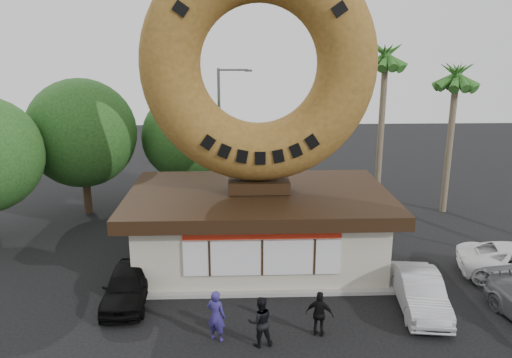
{
  "coord_description": "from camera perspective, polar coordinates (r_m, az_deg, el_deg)",
  "views": [
    {
      "loc": [
        -0.9,
        -14.55,
        9.44
      ],
      "look_at": [
        -0.2,
        4.0,
        4.37
      ],
      "focal_mm": 35.0,
      "sensor_mm": 36.0,
      "label": 1
    }
  ],
  "objects": [
    {
      "name": "donut_shop",
      "position": [
        21.94,
        0.32,
        -5.21
      ],
      "size": [
        11.2,
        7.2,
        3.8
      ],
      "color": "beige",
      "rests_on": "ground"
    },
    {
      "name": "ground",
      "position": [
        17.37,
        1.2,
        -17.66
      ],
      "size": [
        90.0,
        90.0,
        0.0
      ],
      "primitive_type": "plane",
      "color": "black",
      "rests_on": "ground"
    },
    {
      "name": "giant_donut",
      "position": [
        20.59,
        0.34,
        12.93
      ],
      "size": [
        9.61,
        2.45,
        9.61
      ],
      "primitive_type": "torus",
      "rotation": [
        1.57,
        0.0,
        0.0
      ],
      "color": "olive",
      "rests_on": "donut_shop"
    },
    {
      "name": "person_center",
      "position": [
        16.58,
        0.5,
        -15.97
      ],
      "size": [
        0.91,
        0.76,
        1.69
      ],
      "primitive_type": "imported",
      "rotation": [
        0.0,
        0.0,
        3.3
      ],
      "color": "black",
      "rests_on": "ground"
    },
    {
      "name": "tree_west",
      "position": [
        29.26,
        -19.3,
        4.97
      ],
      "size": [
        6.0,
        6.0,
        7.65
      ],
      "color": "#473321",
      "rests_on": "ground"
    },
    {
      "name": "person_right",
      "position": [
        17.21,
        7.28,
        -15.06
      ],
      "size": [
        1.0,
        0.68,
        1.58
      ],
      "primitive_type": "imported",
      "rotation": [
        0.0,
        0.0,
        2.79
      ],
      "color": "black",
      "rests_on": "ground"
    },
    {
      "name": "street_lamp",
      "position": [
        30.97,
        -3.93,
        6.01
      ],
      "size": [
        2.11,
        0.2,
        8.0
      ],
      "color": "#59595E",
      "rests_on": "ground"
    },
    {
      "name": "person_left",
      "position": [
        16.86,
        -4.58,
        -15.3
      ],
      "size": [
        0.76,
        0.65,
        1.76
      ],
      "primitive_type": "imported",
      "rotation": [
        0.0,
        0.0,
        2.71
      ],
      "color": "navy",
      "rests_on": "ground"
    },
    {
      "name": "tree_mid",
      "position": [
        30.21,
        -8.05,
        4.77
      ],
      "size": [
        5.2,
        5.2,
        6.63
      ],
      "color": "#473321",
      "rests_on": "ground"
    },
    {
      "name": "palm_far",
      "position": [
        29.62,
        21.9,
        10.4
      ],
      "size": [
        2.6,
        2.6,
        8.75
      ],
      "color": "#726651",
      "rests_on": "ground"
    },
    {
      "name": "car_black",
      "position": [
        19.69,
        -14.54,
        -11.72
      ],
      "size": [
        1.73,
        3.98,
        1.34
      ],
      "primitive_type": "imported",
      "rotation": [
        0.0,
        0.0,
        0.04
      ],
      "color": "black",
      "rests_on": "ground"
    },
    {
      "name": "palm_near",
      "position": [
        29.78,
        14.58,
        12.81
      ],
      "size": [
        2.6,
        2.6,
        9.75
      ],
      "color": "#726651",
      "rests_on": "ground"
    },
    {
      "name": "car_silver",
      "position": [
        19.55,
        18.24,
        -12.19
      ],
      "size": [
        1.92,
        4.28,
        1.36
      ],
      "primitive_type": "imported",
      "rotation": [
        0.0,
        0.0,
        -0.12
      ],
      "color": "#A4A4A9",
      "rests_on": "ground"
    }
  ]
}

